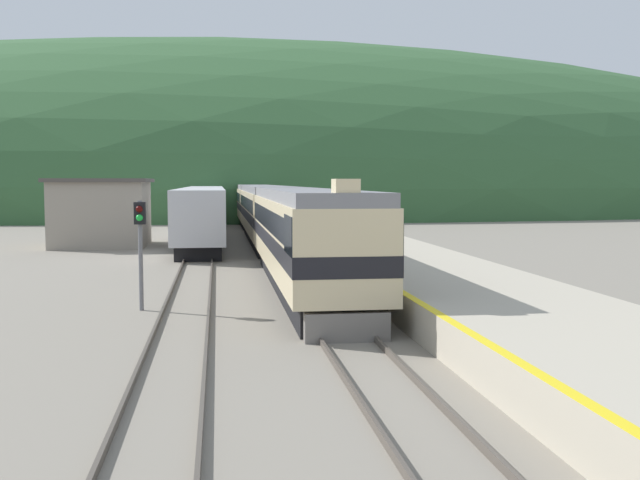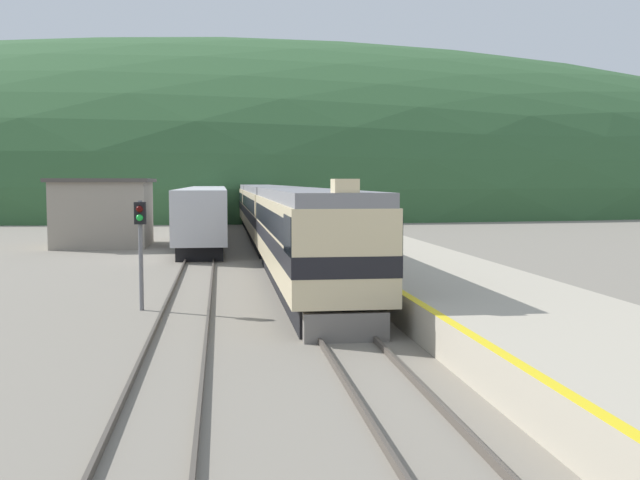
{
  "view_description": "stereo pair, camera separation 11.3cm",
  "coord_description": "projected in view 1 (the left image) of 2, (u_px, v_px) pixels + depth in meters",
  "views": [
    {
      "loc": [
        -3.29,
        -0.03,
        4.15
      ],
      "look_at": [
        -0.06,
        23.56,
        2.29
      ],
      "focal_mm": 42.0,
      "sensor_mm": 36.0,
      "label": 1
    },
    {
      "loc": [
        -3.18,
        -0.05,
        4.15
      ],
      "look_at": [
        -0.06,
        23.56,
        2.29
      ],
      "focal_mm": 42.0,
      "sensor_mm": 36.0,
      "label": 2
    }
  ],
  "objects": [
    {
      "name": "track_main",
      "position": [
        253.0,
        225.0,
        69.94
      ],
      "size": [
        1.52,
        180.0,
        0.16
      ],
      "color": "#4C443D",
      "rests_on": "ground"
    },
    {
      "name": "track_siding",
      "position": [
        207.0,
        225.0,
        69.35
      ],
      "size": [
        1.52,
        180.0,
        0.16
      ],
      "color": "#4C443D",
      "rests_on": "ground"
    },
    {
      "name": "platform",
      "position": [
        335.0,
        235.0,
        50.77
      ],
      "size": [
        5.57,
        140.0,
        1.02
      ],
      "color": "#B2A893",
      "rests_on": "ground"
    },
    {
      "name": "distant_hills",
      "position": [
        238.0,
        207.0,
        122.06
      ],
      "size": [
        223.89,
        100.75,
        51.14
      ],
      "color": "#335B33",
      "rests_on": "ground"
    },
    {
      "name": "station_shed",
      "position": [
        102.0,
        212.0,
        48.14
      ],
      "size": [
        6.2,
        6.71,
        4.35
      ],
      "color": "gray",
      "rests_on": "ground"
    },
    {
      "name": "express_train_lead_car",
      "position": [
        305.0,
        235.0,
        28.53
      ],
      "size": [
        2.91,
        19.66,
        4.22
      ],
      "color": "black",
      "rests_on": "ground"
    },
    {
      "name": "carriage_second",
      "position": [
        267.0,
        212.0,
        50.45
      ],
      "size": [
        2.9,
        22.51,
        3.86
      ],
      "color": "black",
      "rests_on": "ground"
    },
    {
      "name": "carriage_third",
      "position": [
        251.0,
        202.0,
        73.55
      ],
      "size": [
        2.9,
        22.51,
        3.86
      ],
      "color": "black",
      "rests_on": "ground"
    },
    {
      "name": "carriage_fourth",
      "position": [
        243.0,
        197.0,
        96.65
      ],
      "size": [
        2.9,
        22.51,
        3.86
      ],
      "color": "black",
      "rests_on": "ground"
    },
    {
      "name": "siding_train",
      "position": [
        204.0,
        211.0,
        56.92
      ],
      "size": [
        2.9,
        38.89,
        3.7
      ],
      "color": "black",
      "rests_on": "ground"
    },
    {
      "name": "signal_post_siding",
      "position": [
        140.0,
        231.0,
        23.9
      ],
      "size": [
        0.36,
        0.42,
        3.55
      ],
      "color": "slate",
      "rests_on": "ground"
    }
  ]
}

